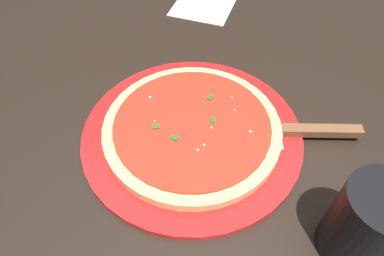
# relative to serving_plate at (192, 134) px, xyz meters

# --- Properties ---
(restaurant_table) EXTENTS (1.02, 0.95, 0.72)m
(restaurant_table) POSITION_rel_serving_plate_xyz_m (-0.01, -0.04, -0.13)
(restaurant_table) COLOR black
(restaurant_table) RESTS_ON ground_plane
(serving_plate) EXTENTS (0.36, 0.36, 0.01)m
(serving_plate) POSITION_rel_serving_plate_xyz_m (0.00, 0.00, 0.00)
(serving_plate) COLOR red
(serving_plate) RESTS_ON restaurant_table
(pizza) EXTENTS (0.29, 0.29, 0.02)m
(pizza) POSITION_rel_serving_plate_xyz_m (-0.00, -0.00, 0.02)
(pizza) COLOR #DBB26B
(pizza) RESTS_ON serving_plate
(pizza_server) EXTENTS (0.22, 0.08, 0.01)m
(pizza_server) POSITION_rel_serving_plate_xyz_m (-0.17, 0.01, 0.01)
(pizza_server) COLOR silver
(pizza_server) RESTS_ON serving_plate
(cup_tall_drink) EXTENTS (0.09, 0.09, 0.12)m
(cup_tall_drink) POSITION_rel_serving_plate_xyz_m (-0.19, 0.20, 0.06)
(cup_tall_drink) COLOR black
(cup_tall_drink) RESTS_ON restaurant_table
(napkin_folded_right) EXTENTS (0.18, 0.17, 0.00)m
(napkin_folded_right) POSITION_rel_serving_plate_xyz_m (-0.05, -0.40, -0.00)
(napkin_folded_right) COLOR white
(napkin_folded_right) RESTS_ON restaurant_table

